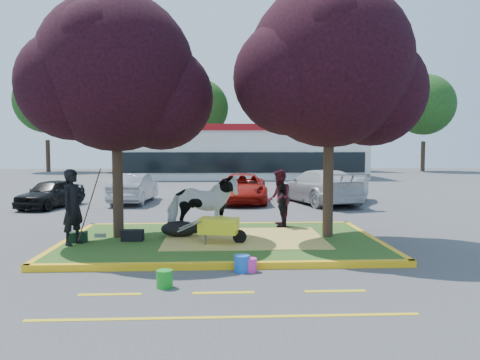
{
  "coord_description": "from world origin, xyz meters",
  "views": [
    {
      "loc": [
        -0.1,
        -12.32,
        2.58
      ],
      "look_at": [
        0.51,
        0.5,
        1.68
      ],
      "focal_mm": 35.0,
      "sensor_mm": 36.0,
      "label": 1
    }
  ],
  "objects_px": {
    "calf": "(179,229)",
    "bucket_green": "(165,279)",
    "bucket_pink": "(251,265)",
    "car_black": "(51,193)",
    "bucket_blue": "(242,264)",
    "handler": "(73,207)",
    "cow": "(202,205)",
    "wheelbarrow": "(219,226)",
    "car_silver": "(134,188)"
  },
  "relations": [
    {
      "from": "calf",
      "to": "bucket_green",
      "type": "bearing_deg",
      "value": -104.98
    },
    {
      "from": "bucket_pink",
      "to": "car_black",
      "type": "height_order",
      "value": "car_black"
    },
    {
      "from": "bucket_blue",
      "to": "handler",
      "type": "bearing_deg",
      "value": 151.54
    },
    {
      "from": "bucket_blue",
      "to": "car_black",
      "type": "relative_size",
      "value": 0.1
    },
    {
      "from": "calf",
      "to": "bucket_pink",
      "type": "xyz_separation_m",
      "value": [
        1.72,
        -3.11,
        -0.23
      ]
    },
    {
      "from": "handler",
      "to": "cow",
      "type": "bearing_deg",
      "value": -46.26
    },
    {
      "from": "cow",
      "to": "bucket_pink",
      "type": "distance_m",
      "value": 3.56
    },
    {
      "from": "wheelbarrow",
      "to": "bucket_blue",
      "type": "relative_size",
      "value": 5.04
    },
    {
      "from": "handler",
      "to": "bucket_blue",
      "type": "bearing_deg",
      "value": -93.17
    },
    {
      "from": "wheelbarrow",
      "to": "car_black",
      "type": "xyz_separation_m",
      "value": [
        -7.16,
        8.6,
        0.01
      ]
    },
    {
      "from": "cow",
      "to": "handler",
      "type": "distance_m",
      "value": 3.34
    },
    {
      "from": "bucket_pink",
      "to": "car_black",
      "type": "relative_size",
      "value": 0.08
    },
    {
      "from": "car_black",
      "to": "car_silver",
      "type": "relative_size",
      "value": 0.86
    },
    {
      "from": "cow",
      "to": "calf",
      "type": "xyz_separation_m",
      "value": [
        -0.62,
        -0.17,
        -0.62
      ]
    },
    {
      "from": "car_black",
      "to": "bucket_green",
      "type": "bearing_deg",
      "value": -47.63
    },
    {
      "from": "calf",
      "to": "bucket_green",
      "type": "relative_size",
      "value": 3.07
    },
    {
      "from": "wheelbarrow",
      "to": "bucket_pink",
      "type": "bearing_deg",
      "value": -60.06
    },
    {
      "from": "cow",
      "to": "bucket_pink",
      "type": "bearing_deg",
      "value": -160.36
    },
    {
      "from": "cow",
      "to": "handler",
      "type": "relative_size",
      "value": 1.05
    },
    {
      "from": "bucket_pink",
      "to": "bucket_green",
      "type": "bearing_deg",
      "value": -148.2
    },
    {
      "from": "handler",
      "to": "car_black",
      "type": "height_order",
      "value": "handler"
    },
    {
      "from": "wheelbarrow",
      "to": "bucket_green",
      "type": "xyz_separation_m",
      "value": [
        -1.02,
        -3.15,
        -0.44
      ]
    },
    {
      "from": "bucket_green",
      "to": "bucket_blue",
      "type": "bearing_deg",
      "value": 34.81
    },
    {
      "from": "bucket_green",
      "to": "calf",
      "type": "bearing_deg",
      "value": 90.88
    },
    {
      "from": "bucket_pink",
      "to": "car_silver",
      "type": "height_order",
      "value": "car_silver"
    },
    {
      "from": "bucket_pink",
      "to": "handler",
      "type": "bearing_deg",
      "value": 152.56
    },
    {
      "from": "bucket_pink",
      "to": "bucket_blue",
      "type": "relative_size",
      "value": 0.81
    },
    {
      "from": "calf",
      "to": "wheelbarrow",
      "type": "distance_m",
      "value": 1.48
    },
    {
      "from": "bucket_pink",
      "to": "bucket_blue",
      "type": "xyz_separation_m",
      "value": [
        -0.18,
        0.0,
        0.03
      ]
    },
    {
      "from": "car_silver",
      "to": "car_black",
      "type": "bearing_deg",
      "value": 29.66
    },
    {
      "from": "bucket_green",
      "to": "bucket_pink",
      "type": "relative_size",
      "value": 1.16
    },
    {
      "from": "cow",
      "to": "bucket_pink",
      "type": "xyz_separation_m",
      "value": [
        1.1,
        -3.28,
        -0.84
      ]
    },
    {
      "from": "car_silver",
      "to": "bucket_pink",
      "type": "bearing_deg",
      "value": 114.21
    },
    {
      "from": "handler",
      "to": "bucket_green",
      "type": "xyz_separation_m",
      "value": [
        2.62,
        -3.25,
        -0.93
      ]
    },
    {
      "from": "bucket_pink",
      "to": "car_black",
      "type": "distance_m",
      "value": 13.27
    },
    {
      "from": "bucket_green",
      "to": "bucket_pink",
      "type": "distance_m",
      "value": 1.95
    },
    {
      "from": "bucket_green",
      "to": "car_black",
      "type": "xyz_separation_m",
      "value": [
        -6.14,
        11.75,
        0.45
      ]
    },
    {
      "from": "bucket_green",
      "to": "bucket_pink",
      "type": "xyz_separation_m",
      "value": [
        1.66,
        1.03,
        -0.02
      ]
    },
    {
      "from": "calf",
      "to": "handler",
      "type": "xyz_separation_m",
      "value": [
        -2.55,
        -0.89,
        0.73
      ]
    },
    {
      "from": "handler",
      "to": "car_black",
      "type": "xyz_separation_m",
      "value": [
        -3.53,
        8.5,
        -0.48
      ]
    },
    {
      "from": "calf",
      "to": "handler",
      "type": "height_order",
      "value": "handler"
    },
    {
      "from": "bucket_pink",
      "to": "car_black",
      "type": "bearing_deg",
      "value": 126.04
    },
    {
      "from": "bucket_blue",
      "to": "car_silver",
      "type": "xyz_separation_m",
      "value": [
        -4.38,
        12.29,
        0.51
      ]
    },
    {
      "from": "bucket_pink",
      "to": "wheelbarrow",
      "type": "bearing_deg",
      "value": 106.83
    },
    {
      "from": "bucket_blue",
      "to": "car_black",
      "type": "xyz_separation_m",
      "value": [
        -7.62,
        10.72,
        0.44
      ]
    },
    {
      "from": "handler",
      "to": "bucket_pink",
      "type": "xyz_separation_m",
      "value": [
        4.27,
        -2.22,
        -0.95
      ]
    },
    {
      "from": "cow",
      "to": "car_silver",
      "type": "bearing_deg",
      "value": 22.03
    },
    {
      "from": "cow",
      "to": "calf",
      "type": "height_order",
      "value": "cow"
    },
    {
      "from": "handler",
      "to": "car_silver",
      "type": "bearing_deg",
      "value": 26.93
    },
    {
      "from": "bucket_pink",
      "to": "car_silver",
      "type": "bearing_deg",
      "value": 110.37
    }
  ]
}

